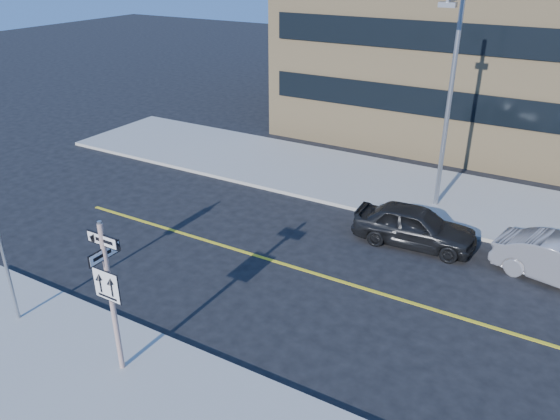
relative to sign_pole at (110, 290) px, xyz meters
The scene contains 4 objects.
ground 3.50m from the sign_pole, 90.00° to the left, with size 120.00×120.00×0.00m, color black.
sign_pole is the anchor object (origin of this frame).
parked_car_a 11.02m from the sign_pole, 67.45° to the left, with size 4.28×1.72×1.46m, color black.
streetlight_a 14.05m from the sign_pole, 73.23° to the left, with size 0.55×2.25×8.00m.
Camera 1 is at (8.72, -9.63, 9.53)m, focal length 35.00 mm.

